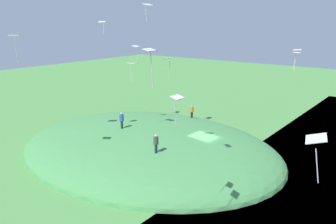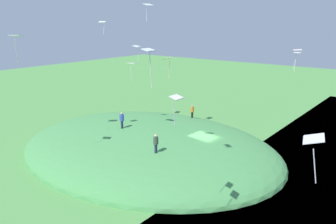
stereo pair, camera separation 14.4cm
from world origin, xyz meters
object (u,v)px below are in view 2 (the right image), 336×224
object	(u,v)px
person_walking_path	(122,118)
kite_4	(149,54)
person_watching_kites	(192,110)
kite_3	(148,5)
person_on_hilltop	(156,141)
kite_12	(297,54)
kite_0	(176,99)
mooring_post	(248,147)
kite_9	(102,23)
kite_10	(168,60)
kite_1	(133,64)
kite_2	(137,47)
kite_8	(16,38)
kite_5	(314,141)
kite_6	(297,51)

from	to	relation	value
person_walking_path	kite_4	bearing A→B (deg)	37.51
person_watching_kites	kite_3	xyz separation A→B (m)	(2.74, 4.92, 12.38)
person_walking_path	person_on_hilltop	size ratio (longest dim) A/B	1.02
person_on_hilltop	kite_4	distance (m)	13.58
person_walking_path	kite_12	distance (m)	19.65
kite_0	mooring_post	world-z (taller)	kite_0
kite_0	kite_9	xyz separation A→B (m)	(15.90, -9.00, 4.06)
kite_3	kite_0	bearing A→B (deg)	135.09
kite_0	kite_4	distance (m)	2.97
kite_3	mooring_post	bearing A→B (deg)	-164.70
kite_10	mooring_post	size ratio (longest dim) A/B	1.74
person_walking_path	kite_0	xyz separation A→B (m)	(-14.29, 9.65, 5.81)
kite_0	kite_4	world-z (taller)	kite_4
kite_1	person_walking_path	bearing A→B (deg)	15.61
kite_2	kite_10	size ratio (longest dim) A/B	1.16
kite_1	kite_8	distance (m)	11.68
kite_8	kite_10	world-z (taller)	kite_8
person_on_hilltop	kite_9	distance (m)	13.43
person_walking_path	kite_12	bearing A→B (deg)	117.60
person_watching_kites	kite_12	world-z (taller)	kite_12
person_watching_kites	kite_8	bearing A→B (deg)	-156.57
kite_3	kite_2	bearing A→B (deg)	-34.67
person_walking_path	kite_9	distance (m)	10.02
person_watching_kites	kite_1	xyz separation A→B (m)	(1.03, 9.40, 6.54)
kite_5	kite_8	bearing A→B (deg)	-5.01
kite_9	mooring_post	size ratio (longest dim) A/B	1.20
kite_12	kite_4	bearing A→B (deg)	88.60
kite_12	person_walking_path	bearing A→B (deg)	41.01
kite_12	kite_8	bearing A→B (deg)	58.66
kite_9	kite_4	bearing A→B (deg)	145.73
kite_2	kite_5	xyz separation A→B (m)	(-28.10, 21.30, -0.71)
kite_3	mooring_post	world-z (taller)	kite_3
kite_3	kite_6	distance (m)	16.36
kite_2	kite_5	world-z (taller)	kite_2
kite_1	kite_5	size ratio (longest dim) A/B	1.22
person_walking_path	kite_4	xyz separation A→B (m)	(-13.37, 10.86, 8.36)
person_walking_path	kite_3	bearing A→B (deg)	169.90
kite_5	mooring_post	world-z (taller)	kite_5
kite_6	kite_8	distance (m)	24.37
person_on_hilltop	kite_2	distance (m)	18.18
person_watching_kites	kite_10	distance (m)	14.37
kite_1	kite_10	world-z (taller)	kite_10
person_watching_kites	kite_9	xyz separation A→B (m)	(4.07, 10.45, 10.57)
person_on_hilltop	kite_4	world-z (taller)	kite_4
kite_2	person_walking_path	bearing A→B (deg)	123.09
kite_0	kite_4	bearing A→B (deg)	52.78
kite_8	kite_3	bearing A→B (deg)	-89.04
person_watching_kites	person_on_hilltop	bearing A→B (deg)	-130.01
kite_0	kite_8	distance (m)	14.67
kite_1	kite_9	size ratio (longest dim) A/B	1.50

